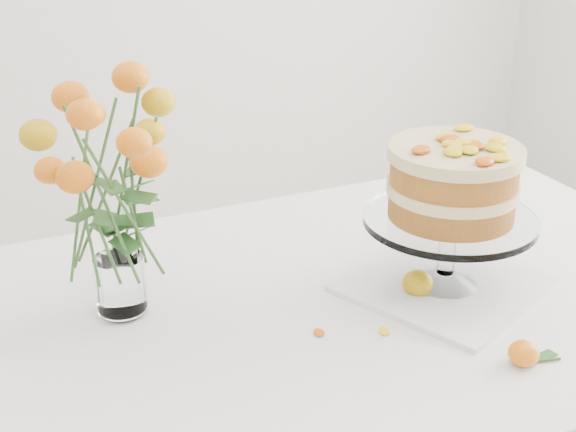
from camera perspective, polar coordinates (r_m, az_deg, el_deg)
name	(u,v)px	position (r m, az deg, el deg)	size (l,w,h in m)	color
table	(352,330)	(1.50, 4.59, -8.09)	(1.43, 0.93, 0.76)	#A37F5F
napkin	(444,285)	(1.49, 11.02, -4.85)	(0.31, 0.31, 0.01)	white
cake_stand	(452,190)	(1.41, 11.61, 1.86)	(0.31, 0.31, 0.27)	white
rose_vase	(110,177)	(1.31, -12.54, 2.71)	(0.33, 0.33, 0.43)	white
loose_rose_near	(418,283)	(1.45, 9.24, -4.75)	(0.10, 0.06, 0.05)	gold
loose_rose_far	(524,353)	(1.30, 16.43, -9.36)	(0.08, 0.05, 0.04)	#E8460B
stray_petal_a	(319,333)	(1.33, 2.21, -8.30)	(0.03, 0.02, 0.00)	yellow
stray_petal_b	(384,331)	(1.35, 6.83, -8.13)	(0.03, 0.02, 0.00)	yellow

